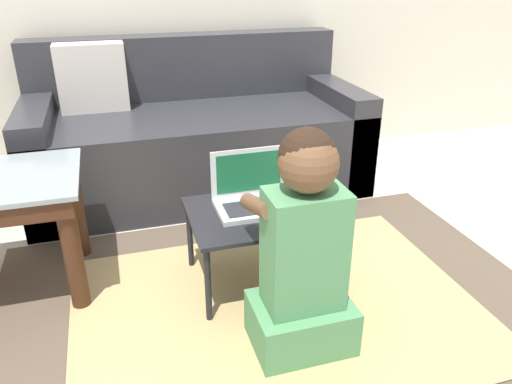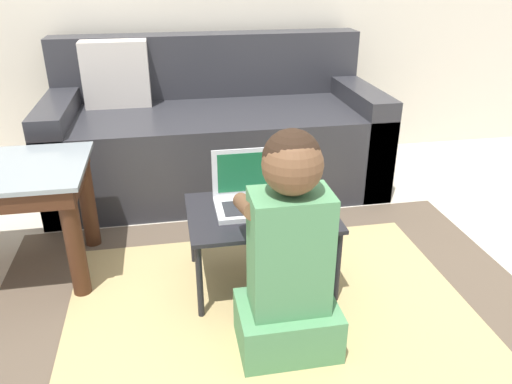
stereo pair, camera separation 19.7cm
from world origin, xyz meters
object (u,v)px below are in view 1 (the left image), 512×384
at_px(computer_mouse, 311,204).
at_px(person_seated, 303,253).
at_px(laptop_desk, 262,218).
at_px(laptop, 254,198).
at_px(couch, 195,137).

xyz_separation_m(computer_mouse, person_seated, (-0.18, -0.36, 0.02)).
bearing_deg(laptop_desk, laptop, 115.18).
distance_m(couch, laptop, 1.02).
relative_size(couch, person_seated, 2.32).
xyz_separation_m(couch, person_seated, (0.09, -1.45, 0.07)).
distance_m(couch, person_seated, 1.46).
distance_m(computer_mouse, person_seated, 0.40).
bearing_deg(couch, laptop_desk, -86.11).
xyz_separation_m(couch, computer_mouse, (0.27, -1.09, 0.05)).
bearing_deg(laptop_desk, computer_mouse, -10.22).
xyz_separation_m(couch, laptop, (0.05, -1.02, 0.07)).
height_order(computer_mouse, person_seated, person_seated).
height_order(laptop_desk, computer_mouse, computer_mouse).
relative_size(couch, computer_mouse, 19.28).
bearing_deg(laptop, person_seated, -85.38).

